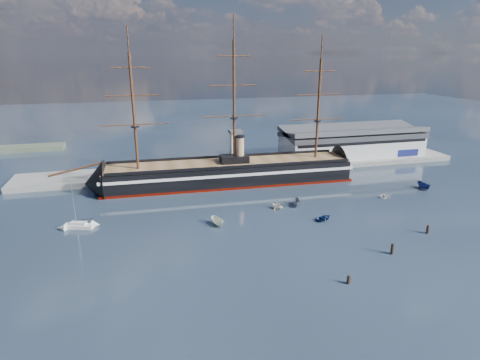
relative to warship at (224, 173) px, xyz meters
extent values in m
plane|color=#1C252E|center=(4.48, -20.00, -4.04)|extent=(600.00, 600.00, 0.00)
cube|color=slate|center=(14.48, 16.00, -4.04)|extent=(180.00, 18.00, 2.00)
cube|color=#B7BABC|center=(62.48, 20.00, 2.96)|extent=(62.00, 20.00, 10.00)
cube|color=#3F4247|center=(62.48, 20.00, 8.56)|extent=(63.00, 21.00, 2.00)
cube|color=silver|center=(7.48, 13.00, 4.96)|extent=(4.00, 4.00, 14.00)
cube|color=#3F4247|center=(7.48, 13.00, 12.46)|extent=(5.00, 5.00, 1.00)
cube|color=black|center=(1.73, 0.00, -0.04)|extent=(88.43, 18.58, 7.00)
cube|color=silver|center=(1.73, 0.00, 1.16)|extent=(90.44, 18.88, 1.00)
cube|color=#4C0800|center=(1.73, 0.00, -3.69)|extent=(90.44, 18.84, 0.90)
cone|color=black|center=(-44.77, 0.00, -0.34)|extent=(14.46, 16.09, 15.68)
cone|color=black|center=(48.23, 0.00, -0.34)|extent=(11.46, 16.00, 15.68)
cube|color=brown|center=(1.73, 0.00, 3.56)|extent=(88.40, 17.31, 0.40)
cube|color=black|center=(3.73, 0.00, 4.96)|extent=(10.17, 6.29, 2.50)
cylinder|color=tan|center=(5.73, 0.00, 8.46)|extent=(3.20, 3.20, 9.00)
cylinder|color=#381E0F|center=(-50.27, 0.00, 4.96)|extent=(17.77, 1.22, 4.43)
cylinder|color=#381E0F|center=(-30.27, 0.00, 22.76)|extent=(0.90, 0.90, 38.00)
cylinder|color=#381E0F|center=(3.73, 0.00, 24.76)|extent=(0.90, 0.90, 42.00)
cylinder|color=#381E0F|center=(35.73, 0.00, 21.76)|extent=(0.90, 0.90, 36.00)
cube|color=silver|center=(-47.02, -28.60, -3.50)|extent=(8.33, 4.83, 1.07)
cube|color=silver|center=(-47.02, -28.60, -2.65)|extent=(4.59, 3.00, 0.85)
cylinder|color=#B2B2B7|center=(-47.56, -28.60, 2.89)|extent=(0.17, 0.17, 11.73)
imported|color=silver|center=(-9.95, -36.33, -4.04)|extent=(7.30, 4.31, 2.75)
imported|color=navy|center=(20.35, -40.10, -4.04)|extent=(2.72, 3.69, 1.60)
imported|color=slate|center=(17.00, -27.79, -4.04)|extent=(6.60, 4.24, 2.48)
imported|color=silver|center=(10.27, -28.82, -4.04)|extent=(7.42, 5.84, 2.51)
imported|color=silver|center=(48.57, -28.11, -4.04)|extent=(1.12, 2.78, 1.29)
imported|color=navy|center=(66.51, -23.76, -4.04)|extent=(7.14, 2.66, 2.85)
cylinder|color=black|center=(10.39, -72.08, -4.04)|extent=(0.64, 0.64, 2.61)
cylinder|color=black|center=(26.85, -63.08, -4.04)|extent=(0.64, 0.64, 3.45)
cylinder|color=black|center=(42.84, -55.35, -4.04)|extent=(0.64, 0.64, 3.07)
camera|label=1|loc=(-29.51, -136.81, 41.58)|focal=30.00mm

